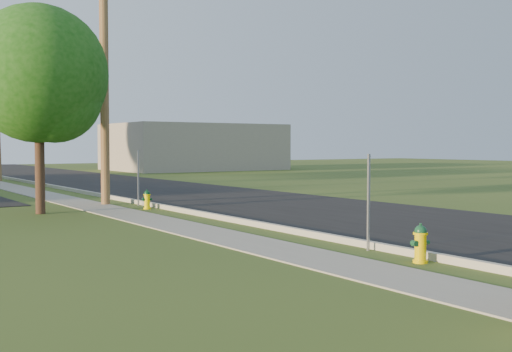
{
  "coord_description": "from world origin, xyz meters",
  "views": [
    {
      "loc": [
        -8.95,
        -5.44,
        2.18
      ],
      "look_at": [
        0.0,
        8.0,
        1.4
      ],
      "focal_mm": 45.0,
      "sensor_mm": 36.0,
      "label": 1
    }
  ],
  "objects_px": {
    "hydrant_mid": "(147,200)",
    "hydrant_far": "(41,181)",
    "utility_pole_mid": "(104,68)",
    "hydrant_near": "(421,244)",
    "tree_verge": "(42,79)"
  },
  "relations": [
    {
      "from": "hydrant_mid",
      "to": "hydrant_far",
      "type": "relative_size",
      "value": 0.94
    },
    {
      "from": "utility_pole_mid",
      "to": "hydrant_near",
      "type": "height_order",
      "value": "utility_pole_mid"
    },
    {
      "from": "utility_pole_mid",
      "to": "hydrant_far",
      "type": "xyz_separation_m",
      "value": [
        0.7,
        11.25,
        -4.61
      ]
    },
    {
      "from": "utility_pole_mid",
      "to": "hydrant_far",
      "type": "relative_size",
      "value": 13.86
    },
    {
      "from": "utility_pole_mid",
      "to": "hydrant_far",
      "type": "distance_m",
      "value": 12.18
    },
    {
      "from": "hydrant_mid",
      "to": "tree_verge",
      "type": "bearing_deg",
      "value": 172.23
    },
    {
      "from": "tree_verge",
      "to": "hydrant_mid",
      "type": "distance_m",
      "value": 5.16
    },
    {
      "from": "hydrant_far",
      "to": "tree_verge",
      "type": "bearing_deg",
      "value": -104.61
    },
    {
      "from": "tree_verge",
      "to": "hydrant_far",
      "type": "relative_size",
      "value": 9.33
    },
    {
      "from": "utility_pole_mid",
      "to": "hydrant_near",
      "type": "bearing_deg",
      "value": -87.18
    },
    {
      "from": "hydrant_mid",
      "to": "hydrant_far",
      "type": "bearing_deg",
      "value": 89.63
    },
    {
      "from": "hydrant_far",
      "to": "utility_pole_mid",
      "type": "bearing_deg",
      "value": -93.55
    },
    {
      "from": "utility_pole_mid",
      "to": "hydrant_mid",
      "type": "relative_size",
      "value": 14.76
    },
    {
      "from": "tree_verge",
      "to": "hydrant_far",
      "type": "height_order",
      "value": "tree_verge"
    },
    {
      "from": "hydrant_mid",
      "to": "hydrant_far",
      "type": "xyz_separation_m",
      "value": [
        0.09,
        13.55,
        0.02
      ]
    }
  ]
}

